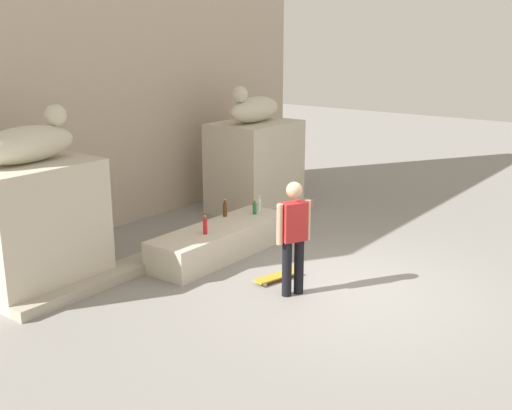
{
  "coord_description": "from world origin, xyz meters",
  "views": [
    {
      "loc": [
        -7.53,
        -4.15,
        3.64
      ],
      "look_at": [
        -0.24,
        1.42,
        1.1
      ],
      "focal_mm": 43.52,
      "sensor_mm": 36.0,
      "label": 1
    }
  ],
  "objects_px": {
    "skater": "(293,234)",
    "bottle_clear": "(259,204)",
    "bottle_red": "(205,226)",
    "bottle_brown": "(225,209)",
    "skateboard": "(277,276)",
    "bottle_green": "(255,208)",
    "statue_reclining_left": "(28,143)",
    "statue_reclining_right": "(254,108)"
  },
  "relations": [
    {
      "from": "bottle_clear",
      "to": "bottle_brown",
      "type": "distance_m",
      "value": 0.69
    },
    {
      "from": "bottle_green",
      "to": "statue_reclining_left",
      "type": "bearing_deg",
      "value": 159.55
    },
    {
      "from": "statue_reclining_left",
      "to": "skater",
      "type": "relative_size",
      "value": 0.98
    },
    {
      "from": "skateboard",
      "to": "bottle_green",
      "type": "xyz_separation_m",
      "value": [
        1.24,
        1.39,
        0.56
      ]
    },
    {
      "from": "statue_reclining_left",
      "to": "bottle_clear",
      "type": "relative_size",
      "value": 5.34
    },
    {
      "from": "skater",
      "to": "skateboard",
      "type": "bearing_deg",
      "value": -96.36
    },
    {
      "from": "bottle_green",
      "to": "skater",
      "type": "bearing_deg",
      "value": -129.42
    },
    {
      "from": "bottle_green",
      "to": "bottle_brown",
      "type": "relative_size",
      "value": 0.85
    },
    {
      "from": "bottle_red",
      "to": "bottle_brown",
      "type": "relative_size",
      "value": 0.98
    },
    {
      "from": "statue_reclining_left",
      "to": "statue_reclining_right",
      "type": "bearing_deg",
      "value": -3.71
    },
    {
      "from": "bottle_green",
      "to": "statue_reclining_right",
      "type": "bearing_deg",
      "value": 37.94
    },
    {
      "from": "bottle_red",
      "to": "statue_reclining_left",
      "type": "bearing_deg",
      "value": 147.25
    },
    {
      "from": "bottle_green",
      "to": "bottle_clear",
      "type": "distance_m",
      "value": 0.21
    },
    {
      "from": "bottle_red",
      "to": "bottle_brown",
      "type": "height_order",
      "value": "bottle_brown"
    },
    {
      "from": "statue_reclining_left",
      "to": "bottle_red",
      "type": "height_order",
      "value": "statue_reclining_left"
    },
    {
      "from": "bottle_clear",
      "to": "bottle_brown",
      "type": "relative_size",
      "value": 0.97
    },
    {
      "from": "statue_reclining_right",
      "to": "bottle_clear",
      "type": "bearing_deg",
      "value": 35.29
    },
    {
      "from": "bottle_brown",
      "to": "statue_reclining_left",
      "type": "bearing_deg",
      "value": 162.4
    },
    {
      "from": "statue_reclining_right",
      "to": "skater",
      "type": "distance_m",
      "value": 4.7
    },
    {
      "from": "skater",
      "to": "bottle_red",
      "type": "relative_size",
      "value": 5.4
    },
    {
      "from": "statue_reclining_right",
      "to": "bottle_green",
      "type": "xyz_separation_m",
      "value": [
        -1.68,
        -1.31,
        -1.53
      ]
    },
    {
      "from": "skateboard",
      "to": "bottle_brown",
      "type": "bearing_deg",
      "value": -101.15
    },
    {
      "from": "statue_reclining_right",
      "to": "skateboard",
      "type": "relative_size",
      "value": 1.99
    },
    {
      "from": "bottle_clear",
      "to": "bottle_green",
      "type": "bearing_deg",
      "value": -165.51
    },
    {
      "from": "bottle_red",
      "to": "statue_reclining_right",
      "type": "bearing_deg",
      "value": 24.1
    },
    {
      "from": "statue_reclining_right",
      "to": "bottle_green",
      "type": "relative_size",
      "value": 6.14
    },
    {
      "from": "skater",
      "to": "bottle_green",
      "type": "height_order",
      "value": "skater"
    },
    {
      "from": "skater",
      "to": "bottle_brown",
      "type": "xyz_separation_m",
      "value": [
        1.11,
        2.2,
        -0.27
      ]
    },
    {
      "from": "skateboard",
      "to": "skater",
      "type": "bearing_deg",
      "value": 72.6
    },
    {
      "from": "skateboard",
      "to": "statue_reclining_right",
      "type": "bearing_deg",
      "value": -123.15
    },
    {
      "from": "bottle_clear",
      "to": "bottle_red",
      "type": "bearing_deg",
      "value": -175.89
    },
    {
      "from": "statue_reclining_right",
      "to": "bottle_red",
      "type": "relative_size",
      "value": 5.32
    },
    {
      "from": "statue_reclining_right",
      "to": "bottle_green",
      "type": "bearing_deg",
      "value": 32.81
    },
    {
      "from": "statue_reclining_right",
      "to": "bottle_clear",
      "type": "xyz_separation_m",
      "value": [
        -1.48,
        -1.26,
        -1.51
      ]
    },
    {
      "from": "statue_reclining_left",
      "to": "skater",
      "type": "xyz_separation_m",
      "value": [
        2.0,
        -3.19,
        -1.23
      ]
    },
    {
      "from": "skater",
      "to": "bottle_brown",
      "type": "height_order",
      "value": "skater"
    },
    {
      "from": "statue_reclining_right",
      "to": "bottle_brown",
      "type": "height_order",
      "value": "statue_reclining_right"
    },
    {
      "from": "statue_reclining_right",
      "to": "bottle_brown",
      "type": "relative_size",
      "value": 5.22
    },
    {
      "from": "skater",
      "to": "bottle_clear",
      "type": "relative_size",
      "value": 5.46
    },
    {
      "from": "bottle_clear",
      "to": "skater",
      "type": "bearing_deg",
      "value": -132.17
    },
    {
      "from": "statue_reclining_left",
      "to": "bottle_green",
      "type": "bearing_deg",
      "value": -24.1
    },
    {
      "from": "statue_reclining_right",
      "to": "skater",
      "type": "bearing_deg",
      "value": 39.53
    }
  ]
}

